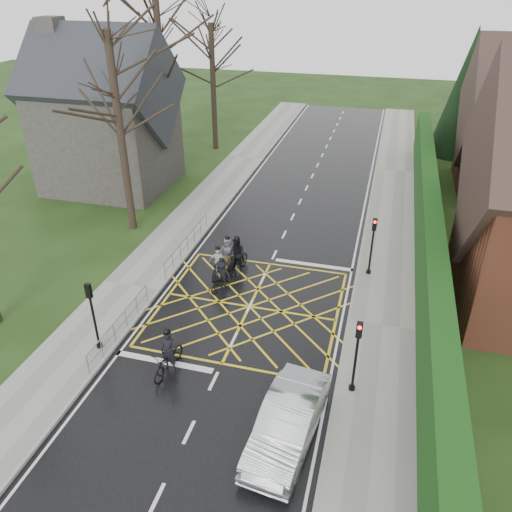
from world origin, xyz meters
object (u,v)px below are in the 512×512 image
at_px(cyclist_mid, 222,277).
at_px(car, 288,422).
at_px(cyclist_rear, 169,358).
at_px(cyclist_back, 237,258).
at_px(cyclist_lead, 228,256).
at_px(cyclist_front, 218,265).

bearing_deg(cyclist_mid, car, -41.82).
bearing_deg(cyclist_rear, cyclist_back, 94.06).
height_order(cyclist_back, cyclist_mid, cyclist_back).
height_order(cyclist_mid, car, cyclist_mid).
bearing_deg(cyclist_lead, car, -78.23).
height_order(cyclist_back, car, cyclist_back).
relative_size(cyclist_front, car, 0.36).
distance_m(cyclist_back, cyclist_lead, 0.70).
relative_size(cyclist_front, cyclist_lead, 0.89).
height_order(cyclist_rear, car, cyclist_rear).
bearing_deg(cyclist_back, cyclist_rear, -76.37).
relative_size(cyclist_rear, cyclist_mid, 1.17).
height_order(cyclist_rear, cyclist_front, cyclist_rear).
bearing_deg(cyclist_back, cyclist_lead, 169.59).
bearing_deg(cyclist_mid, cyclist_lead, 117.17).
xyz_separation_m(cyclist_rear, cyclist_front, (-0.42, 7.02, -0.01)).
height_order(cyclist_rear, cyclist_back, cyclist_back).
xyz_separation_m(cyclist_back, cyclist_lead, (-0.61, 0.31, -0.14)).
height_order(cyclist_front, cyclist_lead, cyclist_lead).
distance_m(cyclist_rear, cyclist_mid, 6.05).
bearing_deg(cyclist_mid, cyclist_rear, -74.63).
bearing_deg(car, cyclist_mid, 128.14).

